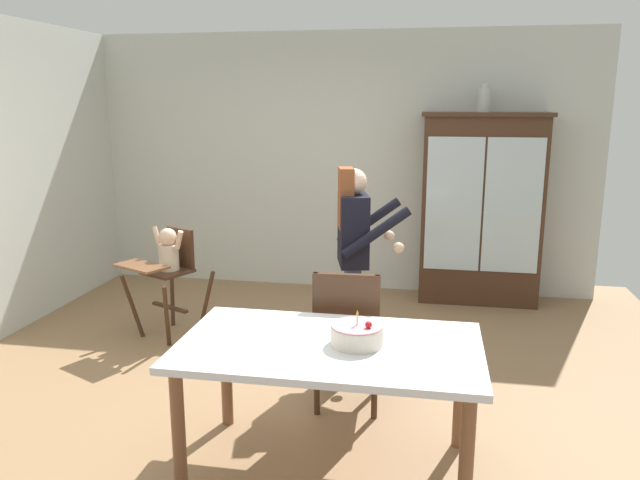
% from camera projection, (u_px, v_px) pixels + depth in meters
% --- Properties ---
extents(ground_plane, '(6.24, 6.24, 0.00)m').
position_uv_depth(ground_plane, '(282.00, 394.00, 4.26)').
color(ground_plane, '#93704C').
extents(wall_back, '(5.32, 0.06, 2.70)m').
position_uv_depth(wall_back, '(339.00, 163.00, 6.48)').
color(wall_back, silver).
rests_on(wall_back, ground_plane).
extents(china_cabinet, '(1.22, 0.48, 1.89)m').
position_uv_depth(china_cabinet, '(481.00, 209.00, 6.06)').
color(china_cabinet, '#422819').
rests_on(china_cabinet, ground_plane).
extents(ceramic_vase, '(0.13, 0.13, 0.27)m').
position_uv_depth(ceramic_vase, '(484.00, 99.00, 5.84)').
color(ceramic_vase, '#B2B7B2').
rests_on(ceramic_vase, china_cabinet).
extents(high_chair_with_toddler, '(0.76, 0.83, 0.95)m').
position_uv_depth(high_chair_with_toddler, '(168.00, 262.00, 5.20)').
color(high_chair_with_toddler, '#422819').
rests_on(high_chair_with_toddler, ground_plane).
extents(adult_person, '(0.59, 0.57, 1.53)m').
position_uv_depth(adult_person, '(354.00, 245.00, 4.46)').
color(adult_person, '#33425B').
rests_on(adult_person, ground_plane).
extents(dining_table, '(1.60, 0.92, 0.74)m').
position_uv_depth(dining_table, '(329.00, 359.00, 3.25)').
color(dining_table, silver).
rests_on(dining_table, ground_plane).
extents(birthday_cake, '(0.28, 0.28, 0.19)m').
position_uv_depth(birthday_cake, '(357.00, 335.00, 3.20)').
color(birthday_cake, beige).
rests_on(birthday_cake, dining_table).
extents(dining_chair_far_side, '(0.46, 0.46, 0.96)m').
position_uv_depth(dining_chair_far_side, '(347.00, 330.00, 3.91)').
color(dining_chair_far_side, '#422819').
rests_on(dining_chair_far_side, ground_plane).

